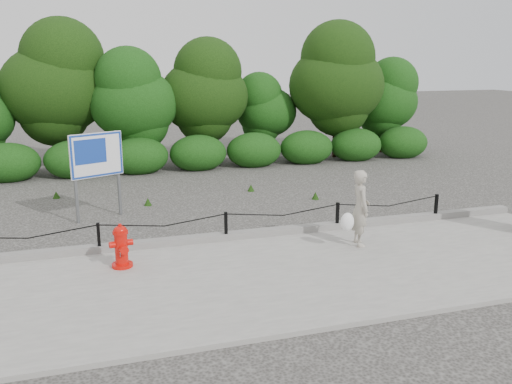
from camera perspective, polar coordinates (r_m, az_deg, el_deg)
The scene contains 8 objects.
ground at distance 11.20m, azimuth -3.16°, elevation -5.47°, with size 90.00×90.00×0.00m, color #2D2B28.
sidewalk at distance 9.39m, azimuth -0.12°, elevation -9.11°, with size 14.00×4.00×0.08m, color gray.
curb at distance 11.20m, azimuth -3.24°, elevation -4.66°, with size 14.00×0.22×0.14m, color slate.
chain_barrier at distance 11.06m, azimuth -3.19°, elevation -3.23°, with size 10.06×0.06×0.60m.
treeline at distance 19.50m, azimuth -7.91°, elevation 10.44°, with size 19.99×3.96×4.96m.
fire_hydrant at distance 9.95m, azimuth -13.99°, elevation -5.59°, with size 0.44×0.46×0.80m.
pedestrian at distance 10.86m, azimuth 10.84°, elevation -1.75°, with size 0.71×0.61×1.52m.
advertising_sign at distance 13.06m, azimuth -16.44°, elevation 3.36°, with size 1.19×0.58×2.05m.
Camera 1 is at (-2.55, -10.26, 3.71)m, focal length 38.00 mm.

